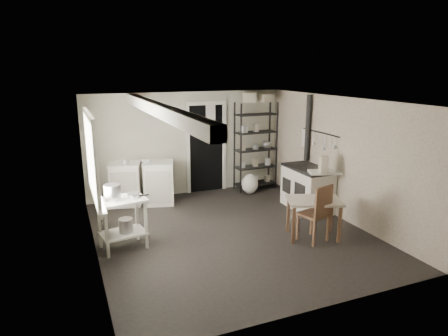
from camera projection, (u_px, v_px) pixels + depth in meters
name	position (u px, v px, depth m)	size (l,w,h in m)	color
floor	(230.00, 232.00, 7.01)	(5.00, 5.00, 0.00)	black
ceiling	(231.00, 100.00, 6.45)	(5.00, 5.00, 0.00)	beige
wall_back	(187.00, 144.00, 8.97)	(4.50, 0.02, 2.30)	#B7B39C
wall_front	(318.00, 220.00, 4.49)	(4.50, 0.02, 2.30)	#B7B39C
wall_left	(91.00, 183.00, 5.90)	(0.02, 5.00, 2.30)	#B7B39C
wall_right	(340.00, 158.00, 7.56)	(0.02, 5.00, 2.30)	#B7B39C
window	(90.00, 158.00, 6.01)	(0.12, 1.76, 1.28)	silver
doorway	(206.00, 149.00, 9.15)	(0.96, 0.10, 2.08)	silver
ceiling_beam	(158.00, 109.00, 6.03)	(0.18, 5.00, 0.18)	silver
wallpaper_panel	(339.00, 158.00, 7.55)	(0.01, 5.00, 2.30)	#B7AA95
utensil_rail	(320.00, 133.00, 7.97)	(0.06, 1.20, 0.44)	silver
prep_table	(123.00, 225.00, 6.31)	(0.73, 0.52, 0.83)	silver
stockpot	(113.00, 193.00, 6.13)	(0.26, 0.26, 0.28)	silver
saucepan	(134.00, 196.00, 6.26)	(0.20, 0.20, 0.11)	silver
bucket	(126.00, 226.00, 6.31)	(0.22, 0.22, 0.24)	silver
base_cabinets	(142.00, 183.00, 8.39)	(1.37, 0.59, 0.90)	silver
mixing_bowl	(146.00, 160.00, 8.26)	(0.27, 0.27, 0.07)	silver
counter_cup	(125.00, 161.00, 8.08)	(0.12, 0.12, 0.10)	silver
shelf_rack	(256.00, 150.00, 9.32)	(0.97, 0.38, 2.05)	black
shelf_jar	(245.00, 133.00, 9.09)	(0.09, 0.09, 0.20)	silver
storage_box_a	(249.00, 104.00, 9.03)	(0.31, 0.27, 0.22)	beige
storage_box_b	(266.00, 105.00, 9.12)	(0.27, 0.25, 0.17)	beige
stove	(307.00, 188.00, 8.09)	(0.61, 1.11, 0.87)	silver
stovepipe	(308.00, 128.00, 8.30)	(0.12, 0.12, 1.54)	black
side_ledge	(323.00, 196.00, 7.65)	(0.60, 0.32, 0.92)	silver
oats_box	(323.00, 167.00, 7.42)	(0.13, 0.21, 0.31)	beige
work_table	(313.00, 216.00, 6.75)	(0.88, 0.62, 0.67)	beige
table_cup	(330.00, 192.00, 6.63)	(0.09, 0.09, 0.08)	silver
chair	(313.00, 213.00, 6.58)	(0.41, 0.43, 0.99)	#533523
flour_sack	(250.00, 184.00, 9.11)	(0.38, 0.32, 0.46)	silver
floor_crock	(299.00, 214.00, 7.66)	(0.11, 0.11, 0.13)	silver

